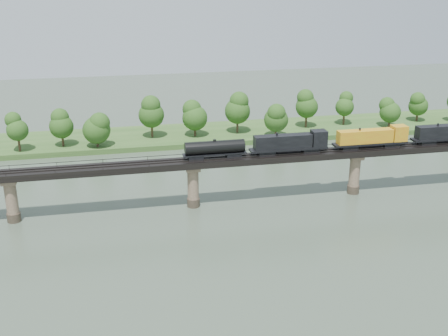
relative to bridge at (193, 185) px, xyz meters
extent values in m
plane|color=#364536|center=(0.00, -30.00, -5.46)|extent=(400.00, 400.00, 0.00)
cube|color=#2F5220|center=(0.00, 55.00, -4.66)|extent=(300.00, 24.00, 1.60)
cylinder|color=#473A2D|center=(-40.00, 0.00, -4.46)|extent=(3.00, 3.00, 2.00)
cylinder|color=#8D735C|center=(-40.00, 0.00, 0.04)|extent=(2.60, 2.60, 9.00)
cube|color=#8D735C|center=(-40.00, 0.00, 4.04)|extent=(3.20, 3.20, 1.00)
cylinder|color=#473A2D|center=(0.00, 0.00, -4.46)|extent=(3.00, 3.00, 2.00)
cylinder|color=#8D735C|center=(0.00, 0.00, 0.04)|extent=(2.60, 2.60, 9.00)
cube|color=#8D735C|center=(0.00, 0.00, 4.04)|extent=(3.20, 3.20, 1.00)
cylinder|color=#473A2D|center=(40.00, 0.00, -4.46)|extent=(3.00, 3.00, 2.00)
cylinder|color=#8D735C|center=(40.00, 0.00, 0.04)|extent=(2.60, 2.60, 9.00)
cube|color=#8D735C|center=(40.00, 0.00, 4.04)|extent=(3.20, 3.20, 1.00)
cube|color=black|center=(0.00, 0.00, 5.29)|extent=(220.00, 5.00, 1.50)
cube|color=black|center=(0.00, -0.75, 6.12)|extent=(220.00, 0.12, 0.16)
cube|color=black|center=(0.00, 0.75, 6.12)|extent=(220.00, 0.12, 0.16)
cube|color=black|center=(0.00, -2.40, 6.74)|extent=(220.00, 0.10, 0.10)
cube|color=black|center=(0.00, 2.40, 6.74)|extent=(220.00, 0.10, 0.10)
cube|color=black|center=(0.00, -2.40, 6.39)|extent=(0.08, 0.08, 0.70)
cube|color=black|center=(0.00, 2.40, 6.39)|extent=(0.08, 0.08, 0.70)
cylinder|color=#382619|center=(-44.43, 46.31, -2.10)|extent=(0.70, 0.70, 3.51)
sphere|color=#1D4413|center=(-44.43, 46.31, 2.57)|extent=(6.31, 6.31, 6.31)
sphere|color=#1D4413|center=(-44.43, 46.31, 5.50)|extent=(4.73, 4.73, 4.73)
cylinder|color=#382619|center=(-32.24, 48.84, -2.19)|extent=(0.70, 0.70, 3.34)
sphere|color=#1D4413|center=(-32.24, 48.84, 2.27)|extent=(7.18, 7.18, 7.18)
sphere|color=#1D4413|center=(-32.24, 48.84, 5.06)|extent=(5.39, 5.39, 5.39)
cylinder|color=#382619|center=(-22.01, 46.15, -2.45)|extent=(0.70, 0.70, 2.83)
sphere|color=#1D4413|center=(-22.01, 46.15, 1.32)|extent=(8.26, 8.26, 8.26)
sphere|color=#1D4413|center=(-22.01, 46.15, 3.68)|extent=(6.19, 6.19, 6.19)
cylinder|color=#382619|center=(-5.04, 52.68, -1.88)|extent=(0.70, 0.70, 3.96)
sphere|color=#1D4413|center=(-5.04, 52.68, 3.41)|extent=(8.07, 8.07, 8.07)
sphere|color=#1D4413|center=(-5.04, 52.68, 6.71)|extent=(6.05, 6.05, 6.05)
cylinder|color=#382619|center=(8.52, 51.14, -2.23)|extent=(0.70, 0.70, 3.27)
sphere|color=#1D4413|center=(8.52, 51.14, 2.13)|extent=(8.03, 8.03, 8.03)
sphere|color=#1D4413|center=(8.52, 51.14, 4.85)|extent=(6.02, 6.02, 6.02)
cylinder|color=#382619|center=(22.65, 52.31, -1.90)|extent=(0.70, 0.70, 3.92)
sphere|color=#1D4413|center=(22.65, 52.31, 3.33)|extent=(8.29, 8.29, 8.29)
sphere|color=#1D4413|center=(22.65, 52.31, 6.60)|extent=(6.21, 6.21, 6.21)
cylinder|color=#382619|center=(33.59, 45.35, -2.35)|extent=(0.70, 0.70, 3.02)
sphere|color=#1D4413|center=(33.59, 45.35, 1.69)|extent=(7.74, 7.74, 7.74)
sphere|color=#1D4413|center=(33.59, 45.35, 4.21)|extent=(5.80, 5.80, 5.80)
cylinder|color=#382619|center=(46.81, 54.03, -1.96)|extent=(0.70, 0.70, 3.80)
sphere|color=#1D4413|center=(46.81, 54.03, 3.10)|extent=(7.47, 7.47, 7.47)
sphere|color=#1D4413|center=(46.81, 54.03, 6.27)|extent=(5.60, 5.60, 5.60)
cylinder|color=#382619|center=(60.48, 54.26, -2.17)|extent=(0.70, 0.70, 3.38)
sphere|color=#1D4413|center=(60.48, 54.26, 2.34)|extent=(6.23, 6.23, 6.23)
sphere|color=#1D4413|center=(60.48, 54.26, 5.16)|extent=(4.67, 4.67, 4.67)
cylinder|color=#382619|center=(74.35, 48.39, -2.47)|extent=(0.70, 0.70, 2.77)
sphere|color=#1D4413|center=(74.35, 48.39, 1.22)|extent=(7.04, 7.04, 7.04)
sphere|color=#1D4413|center=(74.35, 48.39, 3.54)|extent=(5.28, 5.28, 5.28)
cylinder|color=#382619|center=(87.62, 53.57, -2.39)|extent=(0.70, 0.70, 2.94)
sphere|color=#1D4413|center=(87.62, 53.57, 1.54)|extent=(6.73, 6.73, 6.73)
sphere|color=#1D4413|center=(87.62, 53.57, 3.99)|extent=(5.05, 5.05, 5.05)
cube|color=black|center=(58.57, 0.00, 6.58)|extent=(3.92, 2.35, 1.08)
cube|color=black|center=(63.96, 0.00, 7.27)|extent=(18.62, 2.94, 0.49)
cube|color=black|center=(62.49, 0.00, 9.08)|extent=(13.72, 2.65, 3.14)
cylinder|color=black|center=(63.96, 0.00, 6.73)|extent=(5.88, 1.37, 1.37)
cube|color=black|center=(48.77, 0.00, 6.58)|extent=(3.92, 2.35, 1.08)
cube|color=black|center=(37.99, 0.00, 6.58)|extent=(3.92, 2.35, 1.08)
cube|color=black|center=(43.38, 0.00, 7.27)|extent=(18.62, 2.94, 0.49)
cube|color=gold|center=(41.91, 0.00, 9.08)|extent=(13.72, 2.65, 3.14)
cube|color=gold|center=(50.73, 0.00, 9.37)|extent=(3.53, 2.94, 3.72)
cylinder|color=black|center=(43.38, 0.00, 6.73)|extent=(5.88, 1.37, 1.37)
cube|color=black|center=(28.18, 0.00, 6.58)|extent=(3.92, 2.35, 1.08)
cube|color=black|center=(17.40, 0.00, 6.58)|extent=(3.92, 2.35, 1.08)
cube|color=black|center=(22.79, 0.00, 7.27)|extent=(18.62, 2.94, 0.49)
cube|color=black|center=(21.32, 0.00, 9.08)|extent=(13.72, 2.65, 3.14)
cube|color=black|center=(30.14, 0.00, 9.37)|extent=(3.53, 2.94, 3.72)
cylinder|color=black|center=(22.79, 0.00, 6.73)|extent=(5.88, 1.37, 1.37)
cube|color=black|center=(9.56, 0.00, 6.58)|extent=(3.43, 2.16, 1.08)
cube|color=black|center=(0.74, 0.00, 6.58)|extent=(3.43, 2.16, 1.08)
cube|color=black|center=(5.15, 0.00, 7.22)|extent=(14.70, 2.35, 0.29)
cylinder|color=black|center=(5.15, 0.00, 8.79)|extent=(13.72, 2.94, 2.94)
cylinder|color=black|center=(5.15, 0.00, 10.35)|extent=(0.69, 0.69, 0.49)
camera|label=1|loc=(-17.53, -119.44, 47.95)|focal=45.00mm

